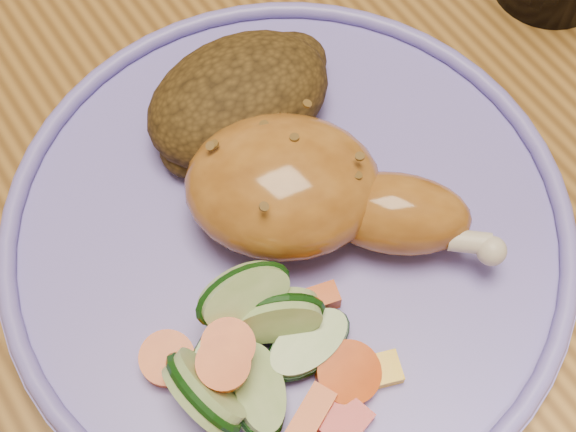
% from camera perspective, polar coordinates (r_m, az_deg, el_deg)
% --- Properties ---
extents(ground, '(4.00, 4.00, 0.00)m').
position_cam_1_polar(ground, '(1.19, 0.85, -9.77)').
color(ground, brown).
rests_on(ground, ground).
extents(dining_table, '(0.90, 1.40, 0.75)m').
position_cam_1_polar(dining_table, '(0.59, 1.71, 9.38)').
color(dining_table, olive).
rests_on(dining_table, ground).
extents(plate, '(0.31, 0.31, 0.01)m').
position_cam_1_polar(plate, '(0.43, 0.00, -1.26)').
color(plate, '#776ACC').
rests_on(plate, dining_table).
extents(plate_rim, '(0.30, 0.30, 0.01)m').
position_cam_1_polar(plate_rim, '(0.42, 0.00, -0.61)').
color(plate_rim, '#776ACC').
rests_on(plate_rim, plate).
extents(chicken_leg, '(0.15, 0.15, 0.05)m').
position_cam_1_polar(chicken_leg, '(0.40, 1.60, 1.68)').
color(chicken_leg, '#AE6A24').
rests_on(chicken_leg, plate).
extents(rice_pilaf, '(0.11, 0.08, 0.05)m').
position_cam_1_polar(rice_pilaf, '(0.44, -3.32, 8.36)').
color(rice_pilaf, '#422E10').
rests_on(rice_pilaf, plate).
extents(vegetable_pile, '(0.11, 0.10, 0.05)m').
position_cam_1_polar(vegetable_pile, '(0.38, -2.17, -9.68)').
color(vegetable_pile, '#A50A05').
rests_on(vegetable_pile, plate).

